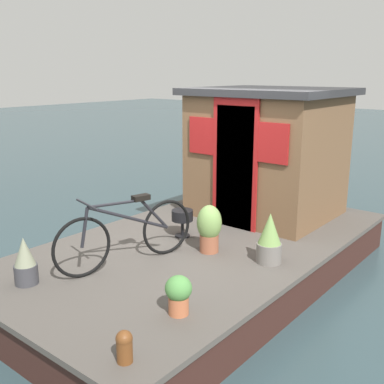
# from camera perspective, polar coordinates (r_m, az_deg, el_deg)

# --- Properties ---
(ground_plane) EXTENTS (60.00, 60.00, 0.00)m
(ground_plane) POSITION_cam_1_polar(r_m,az_deg,el_deg) (6.26, 1.18, -10.41)
(ground_plane) COLOR #2D4247
(houseboat_deck) EXTENTS (5.41, 2.99, 0.51)m
(houseboat_deck) POSITION_cam_1_polar(r_m,az_deg,el_deg) (6.16, 1.19, -8.25)
(houseboat_deck) COLOR #4C4742
(houseboat_deck) RESTS_ON ground_plane
(houseboat_cabin) EXTENTS (1.91, 2.12, 1.91)m
(houseboat_cabin) POSITION_cam_1_polar(r_m,az_deg,el_deg) (7.10, 9.22, 4.89)
(houseboat_cabin) COLOR brown
(houseboat_cabin) RESTS_ON houseboat_deck
(bicycle) EXTENTS (1.72, 0.57, 0.80)m
(bicycle) POSITION_cam_1_polar(r_m,az_deg,el_deg) (5.28, -8.00, -5.06)
(bicycle) COLOR black
(bicycle) RESTS_ON houseboat_deck
(potted_plant_rosemary) EXTENTS (0.24, 0.24, 0.50)m
(potted_plant_rosemary) POSITION_cam_1_polar(r_m,az_deg,el_deg) (5.11, -19.83, -8.10)
(potted_plant_rosemary) COLOR #38383D
(potted_plant_rosemary) RESTS_ON houseboat_deck
(potted_plant_sage) EXTENTS (0.30, 0.30, 0.59)m
(potted_plant_sage) POSITION_cam_1_polar(r_m,az_deg,el_deg) (5.62, 2.13, -4.37)
(potted_plant_sage) COLOR #935138
(potted_plant_sage) RESTS_ON houseboat_deck
(potted_plant_fern) EXTENTS (0.25, 0.25, 0.37)m
(potted_plant_fern) POSITION_cam_1_polar(r_m,az_deg,el_deg) (4.27, -1.67, -12.34)
(potted_plant_fern) COLOR #B2603D
(potted_plant_fern) RESTS_ON houseboat_deck
(potted_plant_succulent) EXTENTS (0.29, 0.29, 0.59)m
(potted_plant_succulent) POSITION_cam_1_polar(r_m,az_deg,el_deg) (5.39, 9.50, -5.75)
(potted_plant_succulent) COLOR slate
(potted_plant_succulent) RESTS_ON houseboat_deck
(charcoal_grill) EXTENTS (0.28, 0.28, 0.37)m
(charcoal_grill) POSITION_cam_1_polar(r_m,az_deg,el_deg) (6.14, -1.20, -3.08)
(charcoal_grill) COLOR black
(charcoal_grill) RESTS_ON houseboat_deck
(mooring_bollard) EXTENTS (0.13, 0.13, 0.26)m
(mooring_bollard) POSITION_cam_1_polar(r_m,az_deg,el_deg) (3.71, -8.32, -18.15)
(mooring_bollard) COLOR brown
(mooring_bollard) RESTS_ON houseboat_deck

